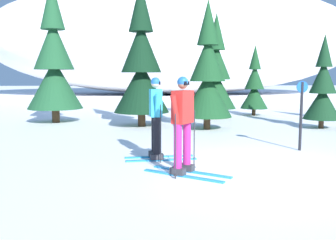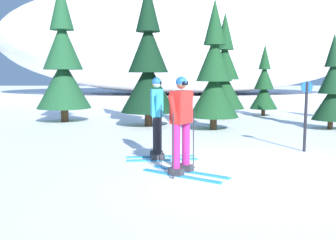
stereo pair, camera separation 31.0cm
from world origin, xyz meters
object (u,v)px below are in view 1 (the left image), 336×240
pine_tree_far_left (54,64)px  pine_tree_right (323,89)px  pine_tree_center (216,75)px  pine_tree_center_right (254,86)px  pine_tree_left (141,66)px  pine_tree_center_left (208,76)px  skier_red_jacket (183,123)px  trail_marker_post (301,112)px  skier_cyan_jacket (156,116)px

pine_tree_far_left → pine_tree_right: size_ratio=1.68×
pine_tree_center → pine_tree_center_right: (2.02, 1.18, -0.51)m
pine_tree_left → pine_tree_center_left: 2.45m
skier_red_jacket → trail_marker_post: 3.74m
pine_tree_center_right → pine_tree_right: pine_tree_right is taller
pine_tree_center_left → pine_tree_center: bearing=74.3°
skier_cyan_jacket → pine_tree_center_left: (1.89, 4.51, 0.87)m
skier_cyan_jacket → pine_tree_center_right: size_ratio=0.56×
pine_tree_right → skier_cyan_jacket: bearing=-142.9°
skier_red_jacket → pine_tree_far_left: size_ratio=0.33×
pine_tree_center_left → pine_tree_center: (0.88, 3.13, 0.03)m
pine_tree_far_left → pine_tree_center_left: (5.63, -2.24, -0.47)m
pine_tree_far_left → pine_tree_center_right: pine_tree_far_left is taller
pine_tree_center → trail_marker_post: size_ratio=2.60×
pine_tree_far_left → trail_marker_post: 9.56m
pine_tree_center_left → pine_tree_right: 4.05m
trail_marker_post → pine_tree_center_left: bearing=114.4°
skier_cyan_jacket → pine_tree_far_left: pine_tree_far_left is taller
skier_cyan_jacket → pine_tree_center_right: 10.05m
pine_tree_center_right → trail_marker_post: (-1.21, -8.06, -0.39)m
pine_tree_center_right → pine_tree_right: (1.12, -4.34, 0.01)m
pine_tree_right → trail_marker_post: 4.41m
skier_red_jacket → pine_tree_right: bearing=46.6°
pine_tree_right → pine_tree_center_left: bearing=179.6°
skier_red_jacket → pine_tree_center_right: (4.34, 10.11, 0.38)m
skier_cyan_jacket → pine_tree_right: (5.92, 4.48, 0.40)m
pine_tree_center_left → pine_tree_center: pine_tree_center is taller
skier_red_jacket → pine_tree_center_right: pine_tree_center_right is taller
pine_tree_center_left → pine_tree_center_right: size_ratio=1.35×
pine_tree_far_left → trail_marker_post: (7.32, -5.99, -1.34)m
pine_tree_far_left → pine_tree_center: 6.59m
pine_tree_left → pine_tree_right: bearing=-8.5°
pine_tree_left → pine_tree_center_left: pine_tree_left is taller
pine_tree_center_left → trail_marker_post: bearing=-65.6°
skier_red_jacket → pine_tree_far_left: 9.16m
pine_tree_center_left → pine_tree_center_right: bearing=56.0°
skier_cyan_jacket → pine_tree_center: pine_tree_center is taller
pine_tree_left → pine_tree_center_right: 6.23m
pine_tree_center_right → trail_marker_post: pine_tree_center_right is taller
pine_tree_left → pine_tree_center: size_ratio=1.16×
pine_tree_far_left → pine_tree_right: bearing=-13.2°
skier_red_jacket → pine_tree_right: size_ratio=0.56×
pine_tree_center_left → pine_tree_right: size_ratio=1.34×
pine_tree_far_left → pine_tree_center_right: 8.83m
pine_tree_far_left → pine_tree_center_right: (8.53, 2.07, -0.95)m
pine_tree_left → trail_marker_post: size_ratio=3.03×
skier_red_jacket → pine_tree_center: 9.27m
skier_red_jacket → pine_tree_center: size_ratio=0.41×
pine_tree_center_left → trail_marker_post: size_ratio=2.56×
pine_tree_center_left → pine_tree_right: (4.03, -0.03, -0.46)m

